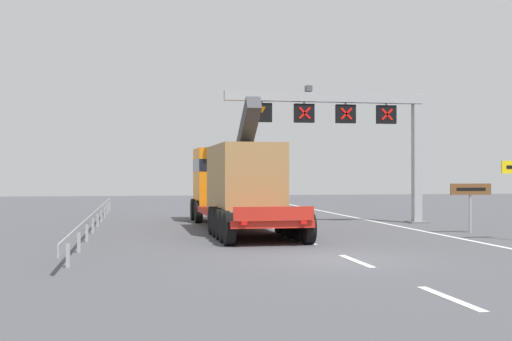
{
  "coord_description": "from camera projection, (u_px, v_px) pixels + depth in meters",
  "views": [
    {
      "loc": [
        -5.48,
        -17.95,
        2.37
      ],
      "look_at": [
        -0.49,
        10.1,
        2.52
      ],
      "focal_mm": 47.09,
      "sensor_mm": 36.0,
      "label": 1
    }
  ],
  "objects": [
    {
      "name": "edge_line_right",
      "position": [
        389.0,
        224.0,
        31.52
      ],
      "size": [
        0.2,
        63.0,
        0.01
      ],
      "primitive_type": "cube",
      "color": "silver",
      "rests_on": "ground"
    },
    {
      "name": "guardrail_left",
      "position": [
        96.0,
        215.0,
        29.93
      ],
      "size": [
        0.13,
        29.57,
        0.76
      ],
      "color": "#999EA3",
      "rests_on": "ground"
    },
    {
      "name": "overhead_lane_gantry",
      "position": [
        350.0,
        119.0,
        31.92
      ],
      "size": [
        9.86,
        0.9,
        6.54
      ],
      "color": "#9EA0A5",
      "rests_on": "ground"
    },
    {
      "name": "heavy_haul_truck_red",
      "position": [
        235.0,
        183.0,
        29.65
      ],
      "size": [
        3.13,
        14.09,
        5.3
      ],
      "color": "red",
      "rests_on": "ground"
    },
    {
      "name": "tourist_info_sign_brown",
      "position": [
        471.0,
        195.0,
        26.86
      ],
      "size": [
        1.74,
        0.15,
        1.99
      ],
      "color": "#9EA0A5",
      "rests_on": "ground"
    },
    {
      "name": "ground",
      "position": [
        337.0,
        259.0,
        18.62
      ],
      "size": [
        112.0,
        112.0,
        0.0
      ],
      "primitive_type": "plane",
      "color": "#4C4C51"
    },
    {
      "name": "lane_markings",
      "position": [
        252.0,
        220.0,
        34.58
      ],
      "size": [
        0.2,
        46.9,
        0.01
      ],
      "color": "silver",
      "rests_on": "ground"
    }
  ]
}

